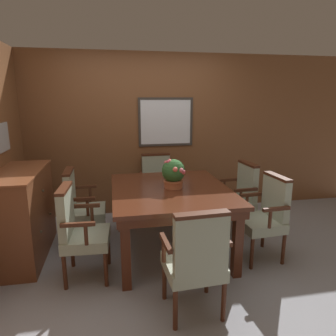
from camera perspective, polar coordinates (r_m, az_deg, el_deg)
ground_plane at (r=3.50m, az=-0.59°, el=-17.44°), size 14.00×14.00×0.00m
wall_back at (r=4.66m, az=-4.17°, el=6.27°), size 7.20×0.08×2.45m
dining_table at (r=3.47m, az=0.47°, el=-5.32°), size 1.32×1.52×0.78m
chair_head_near at (r=2.53m, az=5.36°, el=-16.73°), size 0.53×0.47×0.96m
chair_right_near at (r=3.56m, az=18.11°, el=-8.21°), size 0.47×0.54×0.96m
chair_right_far at (r=4.11m, az=13.39°, el=-5.00°), size 0.47×0.54×0.96m
chair_head_far at (r=4.57m, az=-2.08°, el=-2.82°), size 0.53×0.46×0.96m
chair_left_near at (r=3.15m, az=-16.65°, el=-10.98°), size 0.47×0.54×0.96m
chair_left_far at (r=3.81m, az=-16.36°, el=-6.66°), size 0.45×0.52×0.96m
potted_plant at (r=3.40m, az=1.06°, el=-1.00°), size 0.27×0.28×0.34m
sideboard_cabinet at (r=3.78m, az=-25.92°, el=-7.98°), size 0.49×1.18×1.01m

